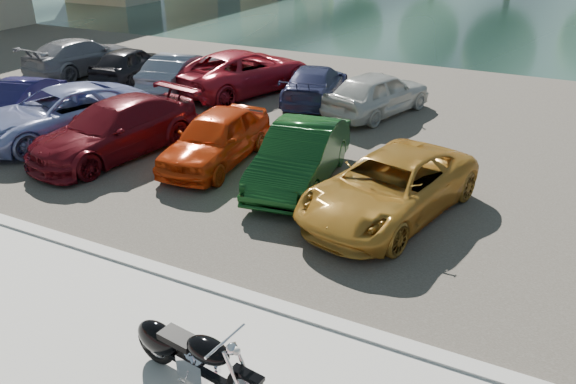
# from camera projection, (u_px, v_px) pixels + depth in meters

# --- Properties ---
(ground) EXTENTS (200.00, 200.00, 0.00)m
(ground) POSITION_uv_depth(u_px,v_px,m) (160.00, 374.00, 8.01)
(ground) COLOR #595447
(ground) RESTS_ON ground
(kerb) EXTENTS (60.00, 0.30, 0.14)m
(kerb) POSITION_uv_depth(u_px,v_px,m) (233.00, 294.00, 9.58)
(kerb) COLOR #BCB8B1
(kerb) RESTS_ON ground
(parking_lot) EXTENTS (60.00, 18.00, 0.04)m
(parking_lot) POSITION_uv_depth(u_px,v_px,m) (390.00, 134.00, 16.84)
(parking_lot) COLOR #433D36
(parking_lot) RESTS_ON ground
(river) EXTENTS (120.00, 40.00, 0.00)m
(river) POSITION_uv_depth(u_px,v_px,m) (511.00, 8.00, 40.15)
(river) COLOR #172927
(river) RESTS_ON ground
(motorcycle) EXTENTS (2.32, 0.77, 1.05)m
(motorcycle) POSITION_uv_depth(u_px,v_px,m) (187.00, 353.00, 7.58)
(motorcycle) COLOR black
(motorcycle) RESTS_ON promenade
(car_1) EXTENTS (2.15, 3.94, 1.23)m
(car_1) POSITION_uv_depth(u_px,v_px,m) (16.00, 102.00, 17.56)
(car_1) COLOR #191544
(car_1) RESTS_ON parking_lot
(car_2) EXTENTS (3.88, 5.68, 1.44)m
(car_2) POSITION_uv_depth(u_px,v_px,m) (60.00, 114.00, 16.20)
(car_2) COLOR #8C97CC
(car_2) RESTS_ON parking_lot
(car_3) EXTENTS (2.84, 5.23, 1.44)m
(car_3) POSITION_uv_depth(u_px,v_px,m) (115.00, 129.00, 15.05)
(car_3) COLOR #5F0D15
(car_3) RESTS_ON parking_lot
(car_4) EXTENTS (1.95, 4.16, 1.38)m
(car_4) POSITION_uv_depth(u_px,v_px,m) (216.00, 138.00, 14.53)
(car_4) COLOR red
(car_4) RESTS_ON parking_lot
(car_5) EXTENTS (2.08, 4.44, 1.41)m
(car_5) POSITION_uv_depth(u_px,v_px,m) (300.00, 155.00, 13.41)
(car_5) COLOR #113E16
(car_5) RESTS_ON parking_lot
(car_6) EXTENTS (3.27, 5.16, 1.33)m
(car_6) POSITION_uv_depth(u_px,v_px,m) (389.00, 187.00, 11.94)
(car_6) COLOR #BD842B
(car_6) RESTS_ON parking_lot
(car_7) EXTENTS (2.42, 5.06, 1.42)m
(car_7) POSITION_uv_depth(u_px,v_px,m) (82.00, 56.00, 22.98)
(car_7) COLOR gray
(car_7) RESTS_ON parking_lot
(car_8) EXTENTS (2.09, 4.05, 1.32)m
(car_8) POSITION_uv_depth(u_px,v_px,m) (130.00, 63.00, 22.05)
(car_8) COLOR black
(car_8) RESTS_ON parking_lot
(car_9) EXTENTS (2.07, 4.35, 1.38)m
(car_9) POSITION_uv_depth(u_px,v_px,m) (181.00, 72.00, 20.70)
(car_9) COLOR slate
(car_9) RESTS_ON parking_lot
(car_10) EXTENTS (4.06, 6.02, 1.53)m
(car_10) POSITION_uv_depth(u_px,v_px,m) (244.00, 71.00, 20.48)
(car_10) COLOR #AF1D2B
(car_10) RESTS_ON parking_lot
(car_11) EXTENTS (2.67, 4.66, 1.27)m
(car_11) POSITION_uv_depth(u_px,v_px,m) (315.00, 84.00, 19.41)
(car_11) COLOR navy
(car_11) RESTS_ON parking_lot
(car_12) EXTENTS (2.89, 4.50, 1.43)m
(car_12) POSITION_uv_depth(u_px,v_px,m) (378.00, 93.00, 18.14)
(car_12) COLOR beige
(car_12) RESTS_ON parking_lot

